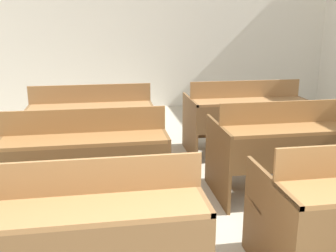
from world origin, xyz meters
name	(u,v)px	position (x,y,z in m)	size (l,w,h in m)	color
wall_back	(141,24)	(0.00, 6.37, 1.50)	(7.13, 0.06, 3.01)	white
bench_front_left	(82,230)	(-0.86, 1.17, 0.48)	(1.35, 0.76, 0.90)	brown
bench_second_left	(87,157)	(-0.88, 2.37, 0.48)	(1.35, 0.76, 0.90)	brown
bench_second_right	(288,146)	(0.96, 2.39, 0.48)	(1.35, 0.76, 0.90)	brown
bench_third_left	(92,121)	(-0.86, 3.58, 0.48)	(1.35, 0.76, 0.90)	brown
bench_third_right	(244,115)	(0.96, 3.58, 0.48)	(1.35, 0.76, 0.90)	brown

